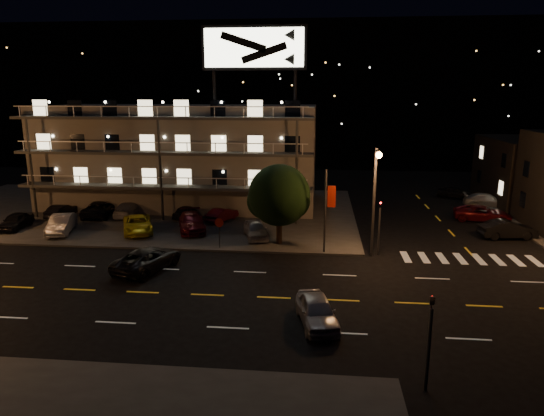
# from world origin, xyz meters

# --- Properties ---
(ground) EXTENTS (140.00, 140.00, 0.00)m
(ground) POSITION_xyz_m (0.00, 0.00, 0.00)
(ground) COLOR black
(ground) RESTS_ON ground
(curb_nw) EXTENTS (44.00, 24.00, 0.15)m
(curb_nw) POSITION_xyz_m (-14.00, 20.00, 0.07)
(curb_nw) COLOR #393936
(curb_nw) RESTS_ON ground
(motel) EXTENTS (28.00, 13.80, 18.10)m
(motel) POSITION_xyz_m (-9.94, 23.88, 5.34)
(motel) COLOR gray
(motel) RESTS_ON ground
(hill_backdrop) EXTENTS (120.00, 25.00, 24.00)m
(hill_backdrop) POSITION_xyz_m (-5.94, 68.78, 11.55)
(hill_backdrop) COLOR black
(hill_backdrop) RESTS_ON ground
(streetlight_nc) EXTENTS (0.44, 1.92, 8.00)m
(streetlight_nc) POSITION_xyz_m (8.50, 7.94, 4.96)
(streetlight_nc) COLOR #2D2D30
(streetlight_nc) RESTS_ON ground
(signal_nw) EXTENTS (0.20, 0.27, 4.60)m
(signal_nw) POSITION_xyz_m (9.00, 8.50, 2.57)
(signal_nw) COLOR #2D2D30
(signal_nw) RESTS_ON ground
(signal_sw) EXTENTS (0.20, 0.27, 4.60)m
(signal_sw) POSITION_xyz_m (9.00, -8.50, 2.57)
(signal_sw) COLOR #2D2D30
(signal_sw) RESTS_ON ground
(banner_north) EXTENTS (0.83, 0.16, 6.40)m
(banner_north) POSITION_xyz_m (5.09, 8.40, 3.43)
(banner_north) COLOR #2D2D30
(banner_north) RESTS_ON ground
(stop_sign) EXTENTS (0.91, 0.11, 2.61)m
(stop_sign) POSITION_xyz_m (-3.00, 8.57, 1.71)
(stop_sign) COLOR #2D2D30
(stop_sign) RESTS_ON ground
(tree) EXTENTS (5.02, 4.83, 6.32)m
(tree) POSITION_xyz_m (1.41, 10.19, 3.90)
(tree) COLOR black
(tree) RESTS_ON curb_nw
(lot_car_0) EXTENTS (1.84, 4.12, 1.38)m
(lot_car_0) POSITION_xyz_m (-21.95, 12.16, 0.84)
(lot_car_0) COLOR black
(lot_car_0) RESTS_ON curb_nw
(lot_car_1) EXTENTS (2.74, 4.91, 1.53)m
(lot_car_1) POSITION_xyz_m (-17.26, 11.36, 0.92)
(lot_car_1) COLOR #9A9A9F
(lot_car_1) RESTS_ON curb_nw
(lot_car_2) EXTENTS (4.08, 5.53, 1.40)m
(lot_car_2) POSITION_xyz_m (-10.84, 12.10, 0.85)
(lot_car_2) COLOR yellow
(lot_car_2) RESTS_ON curb_nw
(lot_car_3) EXTENTS (3.63, 5.62, 1.51)m
(lot_car_3) POSITION_xyz_m (-6.36, 13.08, 0.91)
(lot_car_3) COLOR #560C14
(lot_car_3) RESTS_ON curb_nw
(lot_car_4) EXTENTS (2.78, 4.44, 1.41)m
(lot_car_4) POSITION_xyz_m (-0.59, 11.49, 0.85)
(lot_car_4) COLOR #9A9A9F
(lot_car_4) RESTS_ON curb_nw
(lot_car_5) EXTENTS (1.62, 3.88, 1.25)m
(lot_car_5) POSITION_xyz_m (-20.03, 16.44, 0.77)
(lot_car_5) COLOR black
(lot_car_5) RESTS_ON curb_nw
(lot_car_6) EXTENTS (2.95, 5.49, 1.47)m
(lot_car_6) POSITION_xyz_m (-16.50, 17.26, 0.88)
(lot_car_6) COLOR black
(lot_car_6) RESTS_ON curb_nw
(lot_car_7) EXTENTS (2.27, 4.80, 1.35)m
(lot_car_7) POSITION_xyz_m (-13.81, 17.39, 0.83)
(lot_car_7) COLOR #9A9A9F
(lot_car_7) RESTS_ON curb_nw
(lot_car_8) EXTENTS (2.07, 3.88, 1.26)m
(lot_car_8) POSITION_xyz_m (-8.00, 17.19, 0.78)
(lot_car_8) COLOR black
(lot_car_8) RESTS_ON curb_nw
(lot_car_9) EXTENTS (2.67, 4.00, 1.25)m
(lot_car_9) POSITION_xyz_m (-4.40, 16.44, 0.77)
(lot_car_9) COLOR #560C14
(lot_car_9) RESTS_ON curb_nw
(side_car_0) EXTENTS (4.74, 2.20, 1.51)m
(side_car_0) POSITION_xyz_m (20.17, 13.89, 0.75)
(side_car_0) COLOR black
(side_car_0) RESTS_ON ground
(side_car_1) EXTENTS (5.57, 3.39, 1.44)m
(side_car_1) POSITION_xyz_m (19.93, 19.50, 0.72)
(side_car_1) COLOR #560C14
(side_car_1) RESTS_ON ground
(side_car_2) EXTENTS (5.01, 2.58, 1.39)m
(side_car_2) POSITION_xyz_m (22.29, 25.60, 0.70)
(side_car_2) COLOR #9A9A9F
(side_car_2) RESTS_ON ground
(side_car_3) EXTENTS (4.12, 2.93, 1.30)m
(side_car_3) POSITION_xyz_m (20.06, 29.71, 0.65)
(side_car_3) COLOR black
(side_car_3) RESTS_ON ground
(road_car_east) EXTENTS (2.65, 4.64, 1.49)m
(road_car_east) POSITION_xyz_m (4.54, -3.09, 0.74)
(road_car_east) COLOR #9A9A9F
(road_car_east) RESTS_ON ground
(road_car_west) EXTENTS (4.10, 5.94, 1.51)m
(road_car_west) POSITION_xyz_m (-7.02, 3.80, 0.75)
(road_car_west) COLOR black
(road_car_west) RESTS_ON ground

